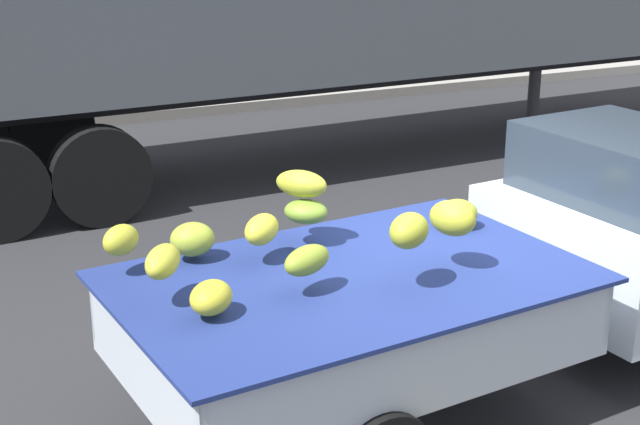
{
  "coord_description": "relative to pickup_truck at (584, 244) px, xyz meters",
  "views": [
    {
      "loc": [
        -3.4,
        -5.09,
        3.35
      ],
      "look_at": [
        -0.83,
        0.38,
        1.29
      ],
      "focal_mm": 51.81,
      "sensor_mm": 36.0,
      "label": 1
    }
  ],
  "objects": [
    {
      "name": "pickup_truck",
      "position": [
        0.0,
        0.0,
        0.0
      ],
      "size": [
        5.4,
        2.32,
        1.7
      ],
      "rotation": [
        0.0,
        0.0,
        0.1
      ],
      "color": "silver",
      "rests_on": "ground"
    },
    {
      "name": "curb_strip",
      "position": [
        -1.15,
        9.42,
        -0.81
      ],
      "size": [
        80.0,
        0.8,
        0.16
      ],
      "primitive_type": "cube",
      "color": "gray",
      "rests_on": "ground"
    },
    {
      "name": "ground",
      "position": [
        -1.15,
        0.06,
        -0.89
      ],
      "size": [
        220.0,
        220.0,
        0.0
      ],
      "primitive_type": "plane",
      "color": "#28282B"
    }
  ]
}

